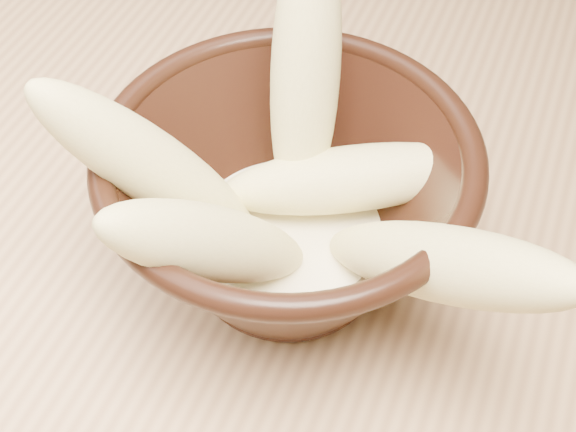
# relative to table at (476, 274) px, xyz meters

# --- Properties ---
(table) EXTENTS (1.20, 0.80, 0.75)m
(table) POSITION_rel_table_xyz_m (0.00, 0.00, 0.00)
(table) COLOR tan
(table) RESTS_ON ground
(bowl) EXTENTS (0.24, 0.24, 0.13)m
(bowl) POSITION_rel_table_xyz_m (-0.12, -0.11, 0.15)
(bowl) COLOR black
(bowl) RESTS_ON table
(milk_puddle) EXTENTS (0.13, 0.13, 0.02)m
(milk_puddle) POSITION_rel_table_xyz_m (-0.12, -0.11, 0.12)
(milk_puddle) COLOR #FCF1CA
(milk_puddle) RESTS_ON bowl
(banana_upright) EXTENTS (0.07, 0.12, 0.19)m
(banana_upright) POSITION_rel_table_xyz_m (-0.13, -0.06, 0.22)
(banana_upright) COLOR #E2D686
(banana_upright) RESTS_ON bowl
(banana_left) EXTENTS (0.15, 0.11, 0.17)m
(banana_left) POSITION_rel_table_xyz_m (-0.20, -0.15, 0.20)
(banana_left) COLOR #E2D686
(banana_left) RESTS_ON bowl
(banana_right) EXTENTS (0.19, 0.13, 0.15)m
(banana_right) POSITION_rel_table_xyz_m (-0.02, -0.15, 0.19)
(banana_right) COLOR #E2D686
(banana_right) RESTS_ON bowl
(banana_across) EXTENTS (0.18, 0.11, 0.06)m
(banana_across) POSITION_rel_table_xyz_m (-0.09, -0.08, 0.16)
(banana_across) COLOR #E2D686
(banana_across) RESTS_ON bowl
(banana_front) EXTENTS (0.12, 0.15, 0.15)m
(banana_front) POSITION_rel_table_xyz_m (-0.14, -0.18, 0.18)
(banana_front) COLOR #E2D686
(banana_front) RESTS_ON bowl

